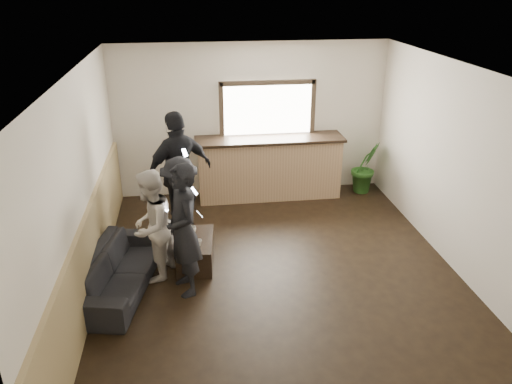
{
  "coord_description": "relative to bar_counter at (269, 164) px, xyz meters",
  "views": [
    {
      "loc": [
        -1.11,
        -5.86,
        3.86
      ],
      "look_at": [
        -0.26,
        0.4,
        1.1
      ],
      "focal_mm": 35.0,
      "sensor_mm": 36.0,
      "label": 1
    }
  ],
  "objects": [
    {
      "name": "ground",
      "position": [
        -0.3,
        -2.7,
        -0.64
      ],
      "size": [
        5.0,
        6.0,
        0.01
      ],
      "primitive_type": "cube",
      "color": "black"
    },
    {
      "name": "room_shell",
      "position": [
        -1.04,
        -2.7,
        0.83
      ],
      "size": [
        5.01,
        6.01,
        2.8
      ],
      "color": "silver",
      "rests_on": "ground"
    },
    {
      "name": "bar_counter",
      "position": [
        0.0,
        0.0,
        0.0
      ],
      "size": [
        2.7,
        0.68,
        2.13
      ],
      "color": "tan",
      "rests_on": "ground"
    },
    {
      "name": "sofa",
      "position": [
        -2.45,
        -2.74,
        -0.36
      ],
      "size": [
        1.13,
        2.02,
        0.56
      ],
      "primitive_type": "imported",
      "rotation": [
        0.0,
        0.0,
        1.36
      ],
      "color": "black",
      "rests_on": "ground"
    },
    {
      "name": "coffee_table",
      "position": [
        -1.43,
        -2.24,
        -0.44
      ],
      "size": [
        0.57,
        0.93,
        0.39
      ],
      "primitive_type": "cube",
      "rotation": [
        0.0,
        0.0,
        -0.09
      ],
      "color": "black",
      "rests_on": "ground"
    },
    {
      "name": "cup_a",
      "position": [
        -1.47,
        -2.04,
        -0.2
      ],
      "size": [
        0.15,
        0.15,
        0.09
      ],
      "primitive_type": "imported",
      "rotation": [
        0.0,
        0.0,
        6.03
      ],
      "color": "silver",
      "rests_on": "coffee_table"
    },
    {
      "name": "cup_b",
      "position": [
        -1.38,
        -2.44,
        -0.2
      ],
      "size": [
        0.13,
        0.13,
        0.09
      ],
      "primitive_type": "imported",
      "rotation": [
        0.0,
        0.0,
        4.14
      ],
      "color": "silver",
      "rests_on": "coffee_table"
    },
    {
      "name": "potted_plant",
      "position": [
        1.85,
        -0.05,
        -0.14
      ],
      "size": [
        0.67,
        0.6,
        0.99
      ],
      "primitive_type": "imported",
      "rotation": [
        0.0,
        0.0,
        0.35
      ],
      "color": "#2D6623",
      "rests_on": "ground"
    },
    {
      "name": "person_a",
      "position": [
        -1.57,
        -2.9,
        0.25
      ],
      "size": [
        0.6,
        0.75,
        1.78
      ],
      "rotation": [
        0.0,
        0.0,
        -1.27
      ],
      "color": "black",
      "rests_on": "ground"
    },
    {
      "name": "person_b",
      "position": [
        -2.0,
        -2.51,
        0.14
      ],
      "size": [
        0.83,
        0.93,
        1.56
      ],
      "rotation": [
        0.0,
        0.0,
        -1.96
      ],
      "color": "silver",
      "rests_on": "ground"
    },
    {
      "name": "person_c",
      "position": [
        -1.61,
        -1.93,
        0.12
      ],
      "size": [
        0.88,
        1.12,
        1.52
      ],
      "rotation": [
        0.0,
        0.0,
        -1.94
      ],
      "color": "black",
      "rests_on": "ground"
    },
    {
      "name": "person_d",
      "position": [
        -1.62,
        -1.08,
        0.34
      ],
      "size": [
        1.24,
        0.98,
        1.96
      ],
      "rotation": [
        0.0,
        0.0,
        -2.63
      ],
      "color": "black",
      "rests_on": "ground"
    }
  ]
}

